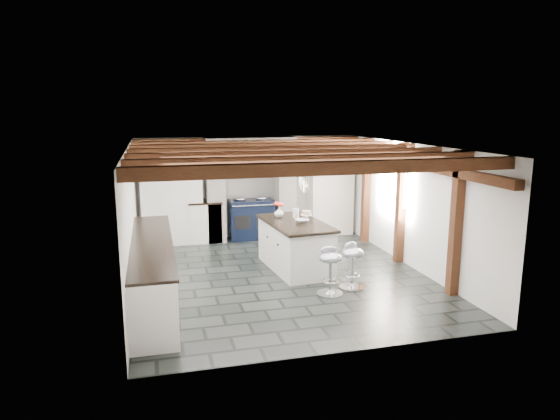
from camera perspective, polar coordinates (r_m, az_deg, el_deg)
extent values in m
plane|color=black|center=(8.99, 0.02, -7.41)|extent=(6.00, 6.00, 0.00)
plane|color=white|center=(11.57, -3.69, 2.69)|extent=(5.00, 0.00, 5.00)
plane|color=white|center=(8.43, -16.66, -1.06)|extent=(0.00, 6.00, 6.00)
plane|color=white|center=(9.61, 14.61, 0.54)|extent=(0.00, 6.00, 6.00)
plane|color=white|center=(8.53, 0.02, 7.37)|extent=(6.00, 6.00, 0.00)
cube|color=white|center=(11.19, -7.42, 1.28)|extent=(0.40, 0.60, 1.90)
cube|color=white|center=(11.49, 0.52, 1.64)|extent=(0.40, 0.60, 1.90)
cube|color=brown|center=(11.18, -3.46, 6.72)|extent=(2.10, 0.65, 0.18)
cube|color=white|center=(11.17, -3.47, 7.52)|extent=(2.00, 0.60, 0.31)
cube|color=black|center=(10.87, -3.14, 6.91)|extent=(1.00, 0.03, 0.22)
cube|color=silver|center=(10.85, -3.12, 6.90)|extent=(0.90, 0.01, 0.14)
cube|color=white|center=(11.11, -12.29, 1.30)|extent=(1.30, 0.58, 2.00)
cube|color=white|center=(11.81, 5.69, 2.10)|extent=(1.00, 0.58, 2.00)
cube|color=white|center=(8.03, -14.37, -6.82)|extent=(0.60, 3.80, 0.88)
cube|color=black|center=(7.90, -14.53, -3.64)|extent=(0.64, 3.80, 0.04)
cube|color=white|center=(11.27, -8.61, -1.33)|extent=(0.70, 0.60, 0.88)
cube|color=black|center=(11.18, -8.68, 0.97)|extent=(0.74, 0.64, 0.04)
cube|color=brown|center=(9.46, 14.43, 5.28)|extent=(0.15, 5.80, 0.14)
plane|color=white|center=(10.06, 12.98, 3.40)|extent=(0.00, 0.90, 0.90)
cube|color=brown|center=(6.07, 6.18, 4.79)|extent=(5.00, 0.16, 0.16)
cube|color=brown|center=(6.88, 3.64, 5.61)|extent=(5.00, 0.16, 0.16)
cube|color=brown|center=(7.71, 1.64, 6.25)|extent=(5.00, 0.16, 0.16)
cube|color=brown|center=(8.54, 0.02, 6.77)|extent=(5.00, 0.16, 0.16)
cube|color=brown|center=(9.38, -1.31, 7.18)|extent=(5.00, 0.16, 0.16)
cube|color=brown|center=(10.22, -2.43, 7.53)|extent=(5.00, 0.16, 0.16)
cube|color=brown|center=(11.07, -3.37, 7.82)|extent=(5.00, 0.16, 0.16)
cube|color=brown|center=(8.24, 19.48, -1.54)|extent=(0.15, 0.15, 2.30)
cube|color=brown|center=(9.75, 13.63, 0.74)|extent=(0.15, 0.15, 2.30)
cube|color=brown|center=(11.16, 9.80, 2.22)|extent=(0.15, 0.15, 2.30)
cylinder|color=black|center=(8.64, 3.00, 4.94)|extent=(0.01, 0.01, 0.56)
cylinder|color=white|center=(8.68, 2.98, 2.78)|extent=(0.09, 0.09, 0.22)
cylinder|color=black|center=(8.94, 2.73, 5.16)|extent=(0.01, 0.01, 0.56)
cylinder|color=white|center=(8.98, 2.71, 3.07)|extent=(0.09, 0.09, 0.22)
cylinder|color=black|center=(9.24, 2.48, 5.37)|extent=(0.01, 0.01, 0.56)
cylinder|color=white|center=(9.28, 2.46, 3.34)|extent=(0.09, 0.09, 0.22)
cube|color=black|center=(11.39, -3.35, -1.02)|extent=(1.00, 0.60, 0.90)
ellipsoid|color=silver|center=(11.26, -4.62, 1.29)|extent=(0.28, 0.28, 0.11)
ellipsoid|color=silver|center=(11.35, -2.14, 1.41)|extent=(0.28, 0.28, 0.11)
cylinder|color=silver|center=(11.01, -3.05, 0.51)|extent=(0.95, 0.03, 0.03)
cube|color=black|center=(11.06, -4.32, -1.42)|extent=(0.35, 0.02, 0.30)
cube|color=black|center=(11.16, -1.79, -1.28)|extent=(0.35, 0.02, 0.30)
cube|color=white|center=(9.21, 1.74, -4.21)|extent=(1.03, 1.81, 0.85)
cube|color=black|center=(9.10, 1.76, -1.50)|extent=(1.11, 1.89, 0.05)
imported|color=white|center=(9.46, -0.13, -0.27)|extent=(0.19, 0.19, 0.18)
ellipsoid|color=red|center=(9.43, -0.13, 0.62)|extent=(0.19, 0.19, 0.12)
cylinder|color=white|center=(9.43, 1.82, -0.35)|extent=(0.12, 0.12, 0.17)
imported|color=white|center=(9.03, 2.55, -1.24)|extent=(0.27, 0.27, 0.06)
cylinder|color=white|center=(9.21, 3.04, -0.89)|extent=(0.05, 0.05, 0.10)
cylinder|color=white|center=(9.20, 3.04, -0.55)|extent=(0.21, 0.21, 0.01)
cylinder|color=#CDAC89|center=(9.19, 3.04, -0.30)|extent=(0.16, 0.16, 0.07)
cylinder|color=silver|center=(8.44, 8.19, -8.72)|extent=(0.42, 0.42, 0.03)
cone|color=silver|center=(8.42, 8.20, -8.45)|extent=(0.19, 0.19, 0.08)
cylinder|color=silver|center=(8.34, 8.25, -6.80)|extent=(0.05, 0.05, 0.52)
torus|color=silver|center=(8.37, 8.23, -7.35)|extent=(0.26, 0.26, 0.02)
ellipsoid|color=#989AA6|center=(8.25, 8.30, -4.87)|extent=(0.49, 0.49, 0.17)
ellipsoid|color=#989AA6|center=(8.29, 7.86, -4.10)|extent=(0.29, 0.20, 0.15)
cylinder|color=silver|center=(8.12, 5.71, -9.48)|extent=(0.42, 0.42, 0.03)
cone|color=silver|center=(8.10, 5.71, -9.20)|extent=(0.19, 0.19, 0.08)
cylinder|color=silver|center=(8.02, 5.75, -7.47)|extent=(0.05, 0.05, 0.53)
torus|color=silver|center=(8.04, 5.74, -8.05)|extent=(0.27, 0.27, 0.02)
ellipsoid|color=#989AA6|center=(7.93, 5.79, -5.45)|extent=(0.40, 0.40, 0.17)
ellipsoid|color=#989AA6|center=(7.99, 5.60, -4.60)|extent=(0.27, 0.12, 0.15)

